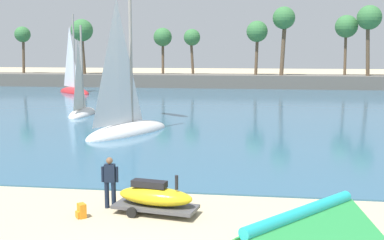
% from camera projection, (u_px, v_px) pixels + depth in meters
% --- Properties ---
extents(sea, '(220.00, 90.00, 0.06)m').
position_uv_depth(sea, '(234.00, 90.00, 61.13)').
color(sea, '#33607F').
rests_on(sea, ground).
extents(palm_headland, '(113.48, 6.00, 12.66)m').
position_uv_depth(palm_headland, '(249.00, 65.00, 65.45)').
color(palm_headland, '#605B54').
rests_on(palm_headland, ground).
extents(folded_kite, '(4.87, 5.03, 1.26)m').
position_uv_depth(folded_kite, '(300.00, 226.00, 11.43)').
color(folded_kite, green).
rests_on(folded_kite, ground).
extents(watercraft_on_trailer, '(2.74, 1.45, 1.28)m').
position_uv_depth(watercraft_on_trailer, '(155.00, 197.00, 14.80)').
color(watercraft_on_trailer, '#4C4C51').
rests_on(watercraft_on_trailer, ground).
extents(person_rigging_by_gear, '(0.55, 0.23, 1.67)m').
position_uv_depth(person_rigging_by_gear, '(110.00, 181.00, 15.29)').
color(person_rigging_by_gear, '#141E33').
rests_on(person_rigging_by_gear, ground).
extents(backpack_near_kite, '(0.37, 0.37, 0.44)m').
position_uv_depth(backpack_near_kite, '(81.00, 211.00, 14.47)').
color(backpack_near_kite, orange).
rests_on(backpack_near_kite, ground).
extents(sailboat_near_shore, '(6.29, 6.21, 9.86)m').
position_uv_depth(sailboat_near_shore, '(73.00, 85.00, 57.06)').
color(sailboat_near_shore, red).
rests_on(sailboat_near_shore, sea).
extents(sailboat_mid_bay, '(1.89, 5.22, 7.43)m').
position_uv_depth(sailboat_mid_bay, '(82.00, 106.00, 37.40)').
color(sailboat_mid_bay, white).
rests_on(sailboat_mid_bay, sea).
extents(sailboat_toward_headland, '(4.84, 7.04, 9.90)m').
position_uv_depth(sailboat_toward_headland, '(126.00, 119.00, 28.85)').
color(sailboat_toward_headland, white).
rests_on(sailboat_toward_headland, sea).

